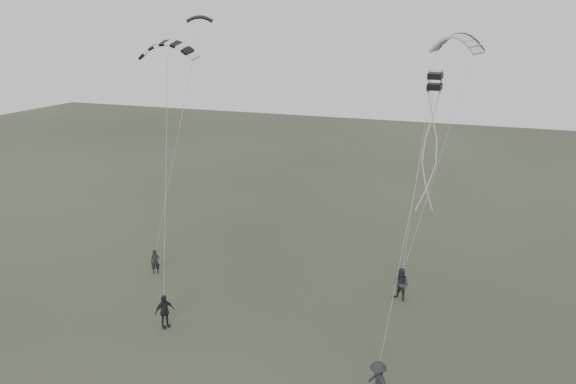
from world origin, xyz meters
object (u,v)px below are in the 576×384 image
(flyer_far, at_px, (377,383))
(kite_box, at_px, (435,81))
(flyer_right, at_px, (401,284))
(kite_striped, at_px, (167,43))
(flyer_left, at_px, (155,262))
(kite_dark_small, at_px, (200,17))
(kite_pale_large, at_px, (456,36))
(flyer_center, at_px, (164,311))

(flyer_far, xyz_separation_m, kite_box, (0.98, 4.13, 11.88))
(flyer_right, distance_m, kite_box, 13.15)
(kite_striped, bearing_deg, flyer_right, 7.90)
(flyer_left, relative_size, flyer_right, 0.82)
(flyer_right, distance_m, kite_dark_small, 19.87)
(flyer_far, distance_m, kite_pale_large, 21.81)
(kite_dark_small, bearing_deg, kite_box, -51.67)
(kite_dark_small, relative_size, kite_pale_large, 0.42)
(kite_pale_large, bearing_deg, flyer_far, -56.34)
(flyer_center, distance_m, kite_striped, 14.00)
(kite_pale_large, xyz_separation_m, kite_box, (0.28, -13.03, -1.56))
(kite_pale_large, bearing_deg, flyer_center, -93.39)
(flyer_left, height_order, kite_box, kite_box)
(flyer_left, bearing_deg, flyer_far, -52.87)
(flyer_center, bearing_deg, flyer_far, -71.20)
(kite_pale_large, bearing_deg, kite_dark_small, -123.39)
(flyer_far, bearing_deg, flyer_center, -141.76)
(kite_striped, bearing_deg, flyer_far, -32.11)
(flyer_center, relative_size, flyer_far, 0.94)
(kite_dark_small, height_order, kite_pale_large, kite_dark_small)
(flyer_left, bearing_deg, flyer_center, -79.70)
(flyer_far, height_order, kite_striped, kite_striped)
(flyer_left, height_order, flyer_far, flyer_far)
(kite_pale_large, bearing_deg, kite_box, -52.78)
(kite_dark_small, relative_size, kite_striped, 0.49)
(kite_striped, bearing_deg, kite_box, -15.25)
(flyer_right, bearing_deg, flyer_far, -62.71)
(flyer_left, bearing_deg, kite_pale_large, 3.26)
(flyer_right, distance_m, kite_pale_large, 15.53)
(flyer_left, xyz_separation_m, kite_dark_small, (1.72, 3.93, 14.73))
(kite_dark_small, distance_m, kite_box, 16.94)
(flyer_center, height_order, kite_pale_large, kite_pale_large)
(flyer_center, height_order, flyer_far, flyer_far)
(kite_dark_small, bearing_deg, kite_striped, -105.24)
(flyer_left, distance_m, flyer_center, 6.87)
(flyer_center, height_order, kite_striped, kite_striped)
(flyer_far, bearing_deg, kite_pale_large, 136.82)
(flyer_center, bearing_deg, kite_striped, 49.45)
(kite_box, bearing_deg, flyer_left, 172.32)
(flyer_right, relative_size, kite_dark_small, 1.21)
(kite_dark_small, distance_m, kite_pale_large, 15.71)
(flyer_left, xyz_separation_m, kite_pale_large, (16.40, 9.44, 13.62))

